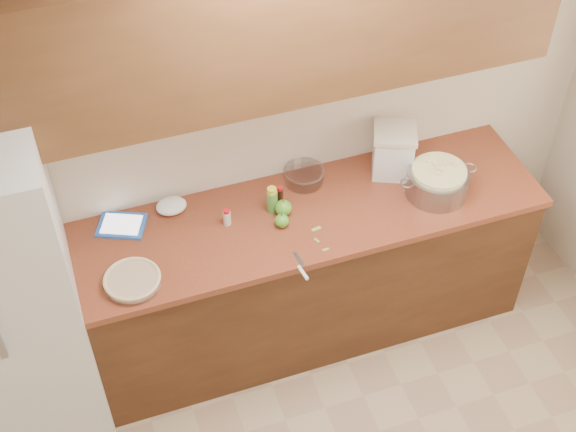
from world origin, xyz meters
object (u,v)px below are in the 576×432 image
object	(u,v)px
colander	(438,182)
flour_canister	(393,151)
tablet	(122,225)
pie	(132,280)

from	to	relation	value
colander	flour_canister	size ratio (longest dim) A/B	1.47
colander	tablet	xyz separation A→B (m)	(-1.59, 0.29, -0.07)
colander	tablet	bearing A→B (deg)	169.64
pie	flour_canister	size ratio (longest dim) A/B	0.96
flour_canister	tablet	distance (m)	1.45
pie	tablet	distance (m)	0.39
pie	flour_canister	xyz separation A→B (m)	(1.46, 0.33, 0.11)
pie	colander	world-z (taller)	colander
pie	flour_canister	bearing A→B (deg)	12.65
colander	tablet	size ratio (longest dim) A/B	1.50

